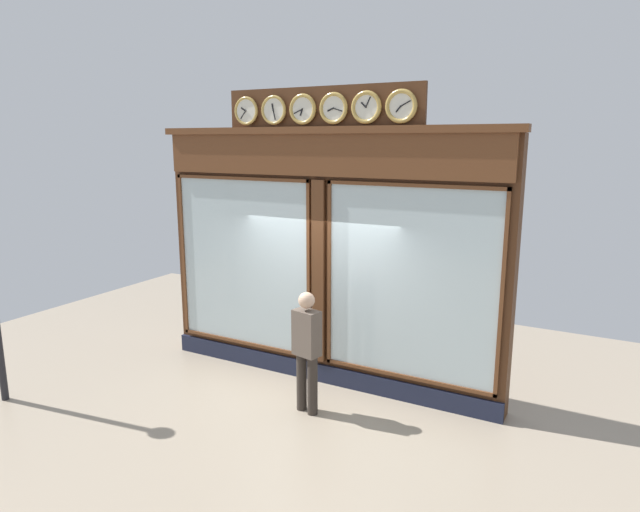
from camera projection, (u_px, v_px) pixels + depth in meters
The scene contains 3 objects.
ground_plane at pixel (200, 475), 6.12m from camera, with size 14.00×14.00×0.00m, color gray.
shop_facade at pixel (324, 254), 8.23m from camera, with size 5.60×0.42×4.37m.
pedestrian at pixel (307, 347), 7.36m from camera, with size 0.40×0.29×1.69m.
Camera 1 is at (-3.79, 6.98, 3.64)m, focal length 30.97 mm.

